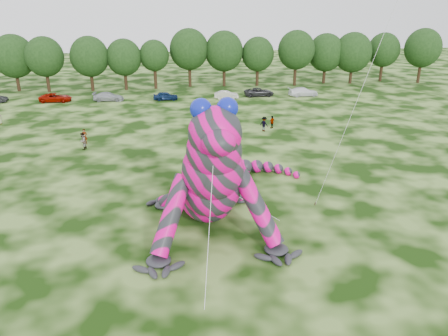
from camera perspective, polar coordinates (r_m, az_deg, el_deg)
name	(u,v)px	position (r m, az deg, el deg)	size (l,w,h in m)	color
ground	(129,263)	(27.94, -12.34, -12.02)	(240.00, 240.00, 0.00)	#16330A
inflatable_gecko	(204,152)	(31.20, -2.57, 2.11)	(16.57, 19.67, 9.84)	#EC0487
tree_5	(15,63)	(86.44, -25.67, 12.27)	(7.16, 6.44, 9.80)	black
tree_6	(46,65)	(83.27, -22.28, 12.40)	(6.52, 5.86, 9.49)	black
tree_7	(90,64)	(81.89, -17.08, 12.89)	(6.68, 6.01, 9.48)	black
tree_8	(124,65)	(81.39, -12.87, 13.04)	(6.14, 5.53, 8.94)	black
tree_9	(155,64)	(81.49, -9.05, 13.21)	(5.27, 4.74, 8.68)	black
tree_10	(189,58)	(82.71, -4.55, 14.15)	(7.09, 6.38, 10.50)	black
tree_11	(224,59)	(82.96, 0.01, 14.08)	(7.01, 6.31, 10.07)	black
tree_12	(258,62)	(83.65, 4.41, 13.70)	(5.99, 5.39, 8.97)	black
tree_13	(296,58)	(84.75, 9.37, 13.98)	(6.83, 6.15, 10.13)	black
tree_14	(325,58)	(88.31, 13.10, 13.76)	(6.82, 6.14, 9.40)	black
tree_15	(352,58)	(89.30, 16.43, 13.61)	(7.17, 6.45, 9.63)	black
tree_16	(383,57)	(93.74, 20.04, 13.45)	(6.26, 5.63, 9.37)	black
tree_17	(422,56)	(94.52, 24.42, 13.20)	(6.98, 6.28, 10.30)	black
car_2	(56,98)	(74.96, -21.14, 8.58)	(2.28, 4.94, 1.37)	#900C01
car_3	(108,97)	(73.04, -14.86, 8.99)	(1.94, 4.78, 1.39)	#9FA2A7
car_4	(166,96)	(71.95, -7.64, 9.31)	(1.59, 3.95, 1.34)	#0D1F43
car_5	(226,95)	(72.38, 0.31, 9.54)	(1.36, 3.90, 1.29)	beige
car_6	(259,92)	(74.63, 4.61, 9.86)	(2.29, 4.98, 1.38)	#262629
car_7	(303,92)	(75.61, 10.31, 9.77)	(2.04, 5.02, 1.46)	white
spectator_2	(264,124)	(53.92, 5.26, 5.74)	(1.17, 0.67, 1.82)	gray
spectator_0	(85,136)	(51.22, -17.75, 3.94)	(0.63, 0.41, 1.72)	gray
spectator_3	(272,122)	(55.34, 6.30, 5.98)	(0.93, 0.39, 1.59)	gray
spectator_1	(83,141)	(49.32, -17.98, 3.36)	(0.90, 0.70, 1.86)	gray
spectator_5	(205,143)	(46.26, -2.53, 3.25)	(1.71, 0.55, 1.85)	gray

